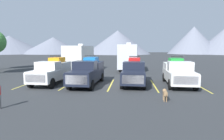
{
  "coord_description": "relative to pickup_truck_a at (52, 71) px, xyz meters",
  "views": [
    {
      "loc": [
        1.64,
        -16.84,
        3.29
      ],
      "look_at": [
        0.0,
        1.01,
        1.2
      ],
      "focal_mm": 31.02,
      "sensor_mm": 36.0,
      "label": 1
    }
  ],
  "objects": [
    {
      "name": "ground_plane",
      "position": [
        5.45,
        -0.12,
        -1.15
      ],
      "size": [
        240.0,
        240.0,
        0.0
      ],
      "primitive_type": "plane",
      "color": "#2D3033"
    },
    {
      "name": "camper_trailer_b",
      "position": [
        6.89,
        9.8,
        0.94
      ],
      "size": [
        2.74,
        7.3,
        3.97
      ],
      "color": "silver",
      "rests_on": "ground"
    },
    {
      "name": "pickup_truck_a",
      "position": [
        0.0,
        0.0,
        0.0
      ],
      "size": [
        2.31,
        5.36,
        2.52
      ],
      "color": "white",
      "rests_on": "ground"
    },
    {
      "name": "pickup_truck_b",
      "position": [
        3.37,
        -0.19,
        0.02
      ],
      "size": [
        2.32,
        5.98,
        2.56
      ],
      "color": "black",
      "rests_on": "ground"
    },
    {
      "name": "camper_trailer_a",
      "position": [
        0.22,
        8.95,
        0.86
      ],
      "size": [
        2.86,
        7.56,
        3.81
      ],
      "color": "silver",
      "rests_on": "ground"
    },
    {
      "name": "lot_stripe_c",
      "position": [
        5.45,
        -0.11,
        -1.14
      ],
      "size": [
        0.12,
        5.5,
        0.01
      ],
      "primitive_type": "cube",
      "color": "gold",
      "rests_on": "ground"
    },
    {
      "name": "lot_stripe_b",
      "position": [
        1.66,
        -0.11,
        -1.14
      ],
      "size": [
        0.12,
        5.5,
        0.01
      ],
      "primitive_type": "cube",
      "color": "gold",
      "rests_on": "ground"
    },
    {
      "name": "dog",
      "position": [
        9.29,
        -4.93,
        -0.66
      ],
      "size": [
        0.27,
        0.87,
        0.7
      ],
      "color": "olive",
      "rests_on": "ground"
    },
    {
      "name": "pickup_truck_c",
      "position": [
        7.48,
        0.3,
        -0.0
      ],
      "size": [
        2.27,
        5.65,
        2.5
      ],
      "color": "black",
      "rests_on": "ground"
    },
    {
      "name": "lot_stripe_d",
      "position": [
        9.24,
        -0.11,
        -1.14
      ],
      "size": [
        0.12,
        5.5,
        0.01
      ],
      "primitive_type": "cube",
      "color": "gold",
      "rests_on": "ground"
    },
    {
      "name": "mountain_ridge",
      "position": [
        1.49,
        84.45,
        4.88
      ],
      "size": [
        151.48,
        40.25,
        15.11
      ],
      "color": "slate",
      "rests_on": "ground"
    },
    {
      "name": "lot_stripe_a",
      "position": [
        -2.13,
        -0.11,
        -1.14
      ],
      "size": [
        0.12,
        5.5,
        0.01
      ],
      "primitive_type": "cube",
      "color": "gold",
      "rests_on": "ground"
    },
    {
      "name": "lot_stripe_e",
      "position": [
        13.03,
        -0.11,
        -1.14
      ],
      "size": [
        0.12,
        5.5,
        0.01
      ],
      "primitive_type": "cube",
      "color": "gold",
      "rests_on": "ground"
    },
    {
      "name": "pickup_truck_d",
      "position": [
        11.33,
        0.36,
        -0.0
      ],
      "size": [
        2.4,
        5.66,
        2.49
      ],
      "color": "white",
      "rests_on": "ground"
    }
  ]
}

